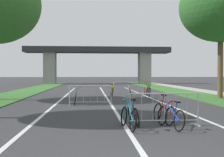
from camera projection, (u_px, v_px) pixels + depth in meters
name	position (u px, v px, depth m)	size (l,w,h in m)	color
grass_verge_left	(24.00, 92.00, 25.29)	(3.08, 53.30, 0.05)	#386B2D
grass_verge_right	(179.00, 92.00, 26.29)	(3.08, 53.30, 0.05)	#386B2D
sidewalk_path_right	(205.00, 91.00, 26.47)	(1.81, 53.30, 0.08)	#9E9B93
lane_stripe_center	(107.00, 98.00, 19.42)	(0.14, 30.84, 0.01)	silver
lane_stripe_right_lane	(151.00, 98.00, 19.64)	(0.14, 30.84, 0.01)	silver
lane_stripe_left_lane	(62.00, 98.00, 19.21)	(0.14, 30.84, 0.01)	silver
overpass_bridge	(98.00, 57.00, 47.91)	(24.08, 3.40, 6.10)	#2D2D30
tree_right_cypress_far	(221.00, 7.00, 18.84)	(5.39, 5.39, 8.34)	brown
crowd_barrier_nearest	(164.00, 110.00, 9.04)	(2.23, 0.45, 1.05)	#ADADB2
crowd_barrier_second	(90.00, 96.00, 14.96)	(2.23, 0.46, 1.05)	#ADADB2
crowd_barrier_third	(129.00, 89.00, 21.24)	(2.23, 0.45, 1.05)	#ADADB2
bicycle_orange_0	(146.00, 91.00, 21.91)	(0.51, 1.58, 0.87)	black
bicycle_red_1	(164.00, 113.00, 9.52)	(0.65, 1.64, 0.96)	black
bicycle_teal_2	(128.00, 117.00, 8.59)	(0.45, 1.60, 0.96)	black
bicycle_purple_3	(133.00, 114.00, 9.37)	(0.43, 1.60, 0.84)	black
bicycle_blue_4	(171.00, 116.00, 8.70)	(0.52, 1.70, 0.85)	black
bicycle_black_5	(148.00, 91.00, 20.87)	(0.54, 1.77, 0.92)	black
bicycle_silver_6	(130.00, 91.00, 21.64)	(0.44, 1.70, 0.94)	black
bicycle_yellow_7	(112.00, 92.00, 20.55)	(0.55, 1.64, 1.00)	black
bicycle_green_8	(76.00, 97.00, 15.46)	(0.55, 1.64, 0.95)	black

